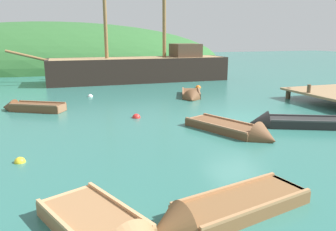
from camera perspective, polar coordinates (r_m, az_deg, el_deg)
ground_plane at (r=14.86m, az=11.83°, el=-1.04°), size 120.00×120.00×0.00m
shore_hill at (r=44.67m, az=-18.82°, el=8.10°), size 44.88×22.61×10.91m
sailing_ship at (r=27.89m, az=-4.69°, el=7.47°), size 17.40×3.68×11.68m
rowboat_center at (r=20.41m, az=4.04°, el=3.39°), size 2.22×3.45×1.05m
rowboat_outer_right at (r=12.98m, az=12.03°, el=-2.78°), size 2.59×4.05×1.15m
rowboat_outer_left at (r=14.70m, az=20.27°, el=-1.33°), size 3.91×2.58×1.05m
rowboat_far at (r=7.16m, az=8.64°, el=-16.60°), size 3.95×1.81×1.05m
rowboat_portside at (r=18.06m, az=-22.76°, el=1.17°), size 3.31×2.44×0.87m
buoy_red at (r=15.29m, az=-5.50°, el=-0.40°), size 0.38×0.38×0.38m
buoy_white at (r=21.16m, az=-13.30°, el=3.19°), size 0.32×0.32×0.32m
buoy_yellow at (r=10.87m, az=-24.23°, el=-7.40°), size 0.33×0.33×0.33m
buoy_orange at (r=24.25m, az=5.22°, el=4.77°), size 0.40×0.40×0.40m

